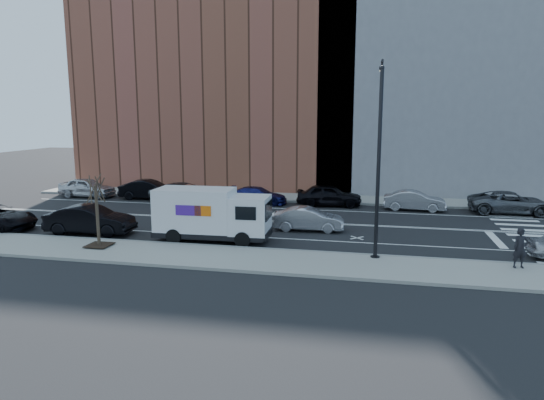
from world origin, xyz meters
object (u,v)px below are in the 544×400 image
at_px(far_parked_a, 87,187).
at_px(far_parked_b, 149,190).
at_px(pedestrian, 520,248).
at_px(fedex_van, 211,214).
at_px(driving_sedan, 308,219).

bearing_deg(far_parked_a, far_parked_b, -85.04).
relative_size(far_parked_b, pedestrian, 2.66).
bearing_deg(fedex_van, far_parked_a, 140.53).
height_order(far_parked_b, pedestrian, pedestrian).
distance_m(far_parked_a, far_parked_b, 5.59).
bearing_deg(far_parked_b, far_parked_a, 85.98).
bearing_deg(pedestrian, far_parked_b, 136.83).
height_order(far_parked_a, far_parked_b, far_parked_a).
bearing_deg(far_parked_b, fedex_van, -147.11).
xyz_separation_m(fedex_van, pedestrian, (15.11, -2.13, -0.47)).
distance_m(fedex_van, driving_sedan, 6.09).
bearing_deg(pedestrian, fedex_van, 158.24).
height_order(driving_sedan, pedestrian, pedestrian).
xyz_separation_m(far_parked_a, far_parked_b, (5.58, 0.18, -0.02)).
distance_m(far_parked_b, driving_sedan, 16.43).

